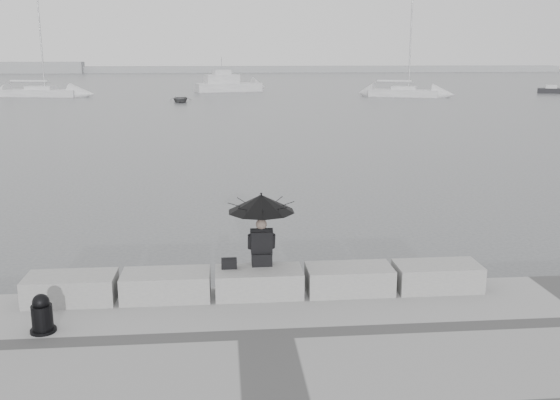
{
  "coord_description": "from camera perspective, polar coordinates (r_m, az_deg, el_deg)",
  "views": [
    {
      "loc": [
        -0.62,
        -11.33,
        4.89
      ],
      "look_at": [
        0.71,
        3.0,
        1.5
      ],
      "focal_mm": 40.0,
      "sensor_mm": 36.0,
      "label": 1
    }
  ],
  "objects": [
    {
      "name": "dinghy",
      "position": [
        65.54,
        -9.11,
        9.08
      ],
      "size": [
        3.44,
        1.57,
        0.57
      ],
      "primitive_type": "imported",
      "rotation": [
        0.0,
        0.0,
        0.04
      ],
      "color": "slate",
      "rests_on": "ground"
    },
    {
      "name": "distant_landmass",
      "position": [
        166.06,
        -8.07,
        11.77
      ],
      "size": [
        180.0,
        8.0,
        2.8
      ],
      "color": "gray",
      "rests_on": "ground"
    },
    {
      "name": "seated_person",
      "position": [
        11.56,
        -1.72,
        -1.08
      ],
      "size": [
        1.27,
        1.27,
        1.39
      ],
      "rotation": [
        0.0,
        0.0,
        0.01
      ],
      "color": "black",
      "rests_on": "stone_block_centre"
    },
    {
      "name": "stone_block_far_left",
      "position": [
        11.97,
        -18.56,
        -7.69
      ],
      "size": [
        1.6,
        0.8,
        0.5
      ],
      "primitive_type": "cube",
      "color": "gray",
      "rests_on": "promenade"
    },
    {
      "name": "stone_block_right",
      "position": [
        11.87,
        6.34,
        -7.23
      ],
      "size": [
        1.6,
        0.8,
        0.5
      ],
      "primitive_type": "cube",
      "color": "gray",
      "rests_on": "promenade"
    },
    {
      "name": "sailboat_left",
      "position": [
        78.14,
        -21.04,
        9.19
      ],
      "size": [
        9.48,
        4.61,
        12.9
      ],
      "rotation": [
        0.0,
        0.0,
        -0.25
      ],
      "color": "silver",
      "rests_on": "ground"
    },
    {
      "name": "small_motorboat",
      "position": [
        86.47,
        23.96,
        9.12
      ],
      "size": [
        4.68,
        3.35,
        1.1
      ],
      "rotation": [
        0.0,
        0.0,
        -0.45
      ],
      "color": "black",
      "rests_on": "ground"
    },
    {
      "name": "stone_block_centre",
      "position": [
        11.66,
        -1.94,
        -7.54
      ],
      "size": [
        1.6,
        0.8,
        0.5
      ],
      "primitive_type": "cube",
      "color": "gray",
      "rests_on": "promenade"
    },
    {
      "name": "stone_block_far_right",
      "position": [
        12.32,
        14.17,
        -6.8
      ],
      "size": [
        1.6,
        0.8,
        0.5
      ],
      "primitive_type": "cube",
      "color": "gray",
      "rests_on": "promenade"
    },
    {
      "name": "mooring_bollard",
      "position": [
        10.87,
        -20.92,
        -9.9
      ],
      "size": [
        0.41,
        0.41,
        0.65
      ],
      "color": "black",
      "rests_on": "promenade"
    },
    {
      "name": "motor_cruiser",
      "position": [
        82.91,
        -4.75,
        10.47
      ],
      "size": [
        8.88,
        4.91,
        4.5
      ],
      "rotation": [
        0.0,
        0.0,
        0.26
      ],
      "color": "silver",
      "rests_on": "ground"
    },
    {
      "name": "stone_block_left",
      "position": [
        11.69,
        -10.36,
        -7.7
      ],
      "size": [
        1.6,
        0.8,
        0.5
      ],
      "primitive_type": "cube",
      "color": "gray",
      "rests_on": "promenade"
    },
    {
      "name": "bag",
      "position": [
        11.65,
        -4.68,
        -5.8
      ],
      "size": [
        0.29,
        0.16,
        0.18
      ],
      "primitive_type": "cube",
      "color": "black",
      "rests_on": "stone_block_centre"
    },
    {
      "name": "sailboat_right",
      "position": [
        74.26,
        11.26,
        9.65
      ],
      "size": [
        8.15,
        5.51,
        12.9
      ],
      "rotation": [
        0.0,
        0.0,
        -0.44
      ],
      "color": "silver",
      "rests_on": "ground"
    },
    {
      "name": "ground",
      "position": [
        12.36,
        -2.04,
        -10.05
      ],
      "size": [
        360.0,
        360.0,
        0.0
      ],
      "primitive_type": "plane",
      "color": "#494B4E",
      "rests_on": "ground"
    }
  ]
}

